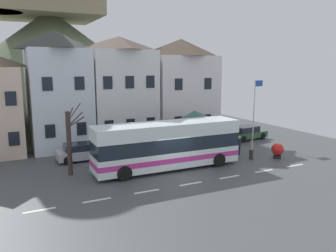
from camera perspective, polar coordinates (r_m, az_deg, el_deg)
name	(u,v)px	position (r m, az deg, el deg)	size (l,w,h in m)	color
ground_plane	(177,176)	(23.17, 1.56, -8.43)	(40.00, 60.00, 0.07)	#484C4D
townhouse_01	(58,90)	(32.22, -18.12, 5.84)	(5.06, 6.86, 10.44)	silver
townhouse_02	(120,90)	(32.87, -8.10, 5.99)	(5.95, 5.54, 10.07)	white
townhouse_03	(181,89)	(35.31, 2.19, 6.34)	(6.58, 5.19, 10.04)	white
hilltop_castle	(52,62)	(50.61, -19.06, 10.21)	(40.29, 40.29, 23.75)	#5C6A4D
transit_bus	(167,146)	(24.22, -0.11, -3.34)	(10.81, 2.77, 3.38)	white
bus_shelter	(194,117)	(29.75, 4.50, 1.54)	(3.60, 3.60, 3.48)	#473D33
parked_car_00	(246,133)	(35.06, 13.09, -1.13)	(4.42, 2.39, 1.36)	#2F5333
parked_car_01	(81,152)	(27.54, -14.42, -4.24)	(3.84, 1.93, 1.35)	silver
parked_car_03	(208,139)	(31.39, 6.72, -2.24)	(4.52, 2.07, 1.35)	black
pedestrian_00	(212,145)	(28.78, 7.53, -3.14)	(0.38, 0.35, 1.46)	#2D2D38
pedestrian_01	(251,149)	(27.69, 13.92, -3.87)	(0.28, 0.34, 1.52)	#38332D
pedestrian_02	(239,144)	(28.70, 11.92, -2.94)	(0.35, 0.35, 1.60)	#2D2D38
pedestrian_03	(223,142)	(29.72, 9.35, -2.63)	(0.29, 0.29, 1.47)	black
public_bench	(161,142)	(30.70, -1.15, -2.80)	(1.76, 0.48, 0.87)	brown
flagpole	(255,106)	(33.14, 14.46, 3.26)	(0.95, 0.10, 6.07)	silver
harbour_buoy	(278,150)	(28.54, 18.02, -3.86)	(0.99, 0.99, 1.24)	black
bare_tree_00	(69,142)	(23.67, -16.31, -2.55)	(1.33, 1.33, 4.85)	#382D28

